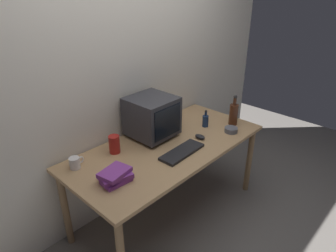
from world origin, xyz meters
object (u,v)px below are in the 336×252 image
Objects in this scene: bottle_tall at (234,113)px; metal_canister at (114,144)px; computer_mouse at (200,137)px; cd_spindle at (231,130)px; crt_monitor at (152,117)px; book_stack at (115,176)px; keyboard at (182,152)px; bottle_short at (205,120)px; mug at (75,163)px.

bottle_tall reaches higher than metal_canister.
bottle_tall reaches higher than computer_mouse.
metal_canister is at bearing 152.82° from cd_spindle.
book_stack is at bearing -154.95° from crt_monitor.
bottle_tall reaches higher than book_stack.
crt_monitor is 0.82m from bottle_tall.
keyboard is at bearing -48.34° from metal_canister.
bottle_short is at bearing -15.46° from metal_canister.
keyboard is at bearing -96.19° from crt_monitor.
bottle_short reaches higher than keyboard.
metal_canister is (-0.97, 0.50, 0.05)m from cd_spindle.
book_stack is (-0.61, 0.09, 0.04)m from keyboard.
cd_spindle is at bearing -8.07° from book_stack.
book_stack is at bearing -126.96° from metal_canister.
bottle_short is 1.42× the size of mug.
crt_monitor is 0.56m from bottle_short.
book_stack is (-0.91, 0.04, 0.03)m from computer_mouse.
mug is 0.35m from metal_canister.
crt_monitor is at bearing 25.05° from book_stack.
book_stack is at bearing 176.64° from computer_mouse.
bottle_tall reaches higher than bottle_short.
mug is (-1.24, 0.28, -0.02)m from bottle_short.
mug is 1.42m from cd_spindle.
keyboard is 3.50× the size of cd_spindle.
bottle_short is 1.42× the size of cd_spindle.
keyboard is at bearing 179.84° from bottle_tall.
cd_spindle is (1.31, -0.53, -0.02)m from mug.
mug is at bearing 158.05° from cd_spindle.
keyboard is 0.62m from book_stack.
bottle_tall is 2.52× the size of cd_spindle.
computer_mouse is at bearing -53.25° from crt_monitor.
bottle_short is 0.26m from cd_spindle.
bottle_tall is 1.37m from book_stack.
cd_spindle reaches higher than keyboard.
crt_monitor reaches higher than mug.
cd_spindle is at bearing -21.95° from mug.
bottle_tall reaches higher than mug.
computer_mouse is 0.40× the size of book_stack.
mug reaches higher than keyboard.
metal_canister is (-0.90, 0.25, 0.01)m from bottle_short.
book_stack is (-1.14, -0.08, -0.02)m from bottle_short.
mug reaches higher than cd_spindle.
computer_mouse is 0.26m from bottle_short.
metal_canister is (-1.13, 0.41, -0.04)m from bottle_tall.
bottle_short is (0.23, 0.12, 0.04)m from computer_mouse.
keyboard is 3.50× the size of mug.
crt_monitor is 1.59× the size of book_stack.
computer_mouse is 0.67× the size of metal_canister.
keyboard is 0.56m from metal_canister.
book_stack is 1.65× the size of metal_canister.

